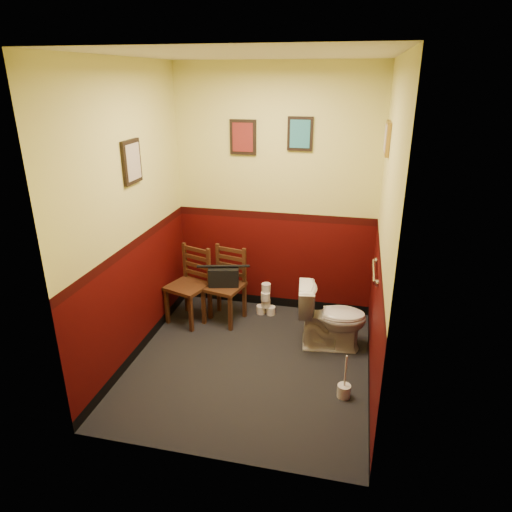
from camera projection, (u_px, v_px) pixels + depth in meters
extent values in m
cube|color=black|center=(250.00, 363.00, 4.35)|extent=(2.20, 2.40, 0.00)
cube|color=silver|center=(249.00, 54.00, 3.36)|extent=(2.20, 2.40, 0.00)
cube|color=#3E0605|center=(275.00, 195.00, 4.94)|extent=(2.20, 0.00, 2.70)
cube|color=#3E0605|center=(203.00, 288.00, 2.77)|extent=(2.20, 0.00, 2.70)
cube|color=#3E0605|center=(130.00, 220.00, 4.08)|extent=(0.00, 2.40, 2.70)
cube|color=#3E0605|center=(384.00, 238.00, 3.63)|extent=(0.00, 2.40, 2.70)
cylinder|color=silver|center=(374.00, 271.00, 4.01)|extent=(0.03, 0.50, 0.03)
cylinder|color=silver|center=(377.00, 283.00, 3.78)|extent=(0.02, 0.06, 0.06)
cylinder|color=silver|center=(376.00, 261.00, 4.23)|extent=(0.02, 0.06, 0.06)
cube|color=black|center=(243.00, 137.00, 4.78)|extent=(0.28, 0.03, 0.36)
cube|color=maroon|center=(243.00, 137.00, 4.76)|extent=(0.22, 0.01, 0.30)
cube|color=black|center=(300.00, 134.00, 4.63)|extent=(0.26, 0.03, 0.34)
cube|color=teal|center=(300.00, 134.00, 4.62)|extent=(0.20, 0.01, 0.28)
cube|color=black|center=(132.00, 162.00, 3.98)|extent=(0.03, 0.30, 0.38)
cube|color=#B5A48E|center=(133.00, 162.00, 3.98)|extent=(0.01, 0.24, 0.31)
cube|color=olive|center=(388.00, 138.00, 3.92)|extent=(0.03, 0.34, 0.28)
cube|color=#B5A48E|center=(386.00, 138.00, 3.92)|extent=(0.01, 0.28, 0.22)
imported|color=white|center=(332.00, 317.00, 4.49)|extent=(0.72, 0.45, 0.67)
cylinder|color=silver|center=(344.00, 391.00, 3.87)|extent=(0.11, 0.11, 0.11)
cylinder|color=silver|center=(345.00, 372.00, 3.80)|extent=(0.02, 0.02, 0.32)
cube|color=#442514|center=(188.00, 287.00, 4.95)|extent=(0.50, 0.50, 0.04)
cube|color=#442514|center=(167.00, 306.00, 4.98)|extent=(0.05, 0.05, 0.42)
cube|color=#442514|center=(187.00, 294.00, 5.24)|extent=(0.05, 0.05, 0.42)
cube|color=#442514|center=(191.00, 314.00, 4.81)|extent=(0.05, 0.05, 0.42)
cube|color=#442514|center=(210.00, 301.00, 5.08)|extent=(0.05, 0.05, 0.42)
cube|color=#442514|center=(185.00, 261.00, 5.09)|extent=(0.05, 0.04, 0.42)
cube|color=#442514|center=(209.00, 267.00, 4.93)|extent=(0.05, 0.04, 0.42)
cube|color=#442514|center=(197.00, 273.00, 5.05)|extent=(0.31, 0.12, 0.04)
cube|color=#442514|center=(197.00, 266.00, 5.02)|extent=(0.31, 0.12, 0.04)
cube|color=#442514|center=(196.00, 258.00, 4.98)|extent=(0.31, 0.12, 0.04)
cube|color=#442514|center=(196.00, 250.00, 4.95)|extent=(0.31, 0.12, 0.04)
cube|color=#442514|center=(224.00, 287.00, 4.96)|extent=(0.46, 0.46, 0.04)
cube|color=#442514|center=(204.00, 307.00, 4.97)|extent=(0.04, 0.04, 0.41)
cube|color=#442514|center=(219.00, 295.00, 5.24)|extent=(0.04, 0.04, 0.41)
cube|color=#442514|center=(230.00, 313.00, 4.83)|extent=(0.04, 0.04, 0.41)
cube|color=#442514|center=(244.00, 300.00, 5.11)|extent=(0.04, 0.04, 0.41)
cube|color=#442514|center=(218.00, 261.00, 5.09)|extent=(0.04, 0.04, 0.41)
cube|color=#442514|center=(244.00, 266.00, 4.96)|extent=(0.04, 0.04, 0.41)
cube|color=#442514|center=(231.00, 273.00, 5.07)|extent=(0.31, 0.09, 0.04)
cube|color=#442514|center=(231.00, 266.00, 5.04)|extent=(0.31, 0.09, 0.04)
cube|color=#442514|center=(231.00, 258.00, 5.00)|extent=(0.31, 0.09, 0.04)
cube|color=#442514|center=(231.00, 250.00, 4.97)|extent=(0.31, 0.09, 0.04)
cube|color=black|center=(224.00, 277.00, 4.92)|extent=(0.35, 0.23, 0.20)
cylinder|color=black|center=(223.00, 266.00, 4.87)|extent=(0.28, 0.10, 0.03)
cylinder|color=silver|center=(261.00, 309.00, 5.24)|extent=(0.10, 0.10, 0.09)
cylinder|color=silver|center=(271.00, 310.00, 5.22)|extent=(0.10, 0.10, 0.09)
cylinder|color=silver|center=(266.00, 303.00, 5.19)|extent=(0.10, 0.10, 0.09)
cylinder|color=silver|center=(266.00, 296.00, 5.13)|extent=(0.10, 0.10, 0.09)
cylinder|color=silver|center=(266.00, 288.00, 5.13)|extent=(0.10, 0.10, 0.09)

